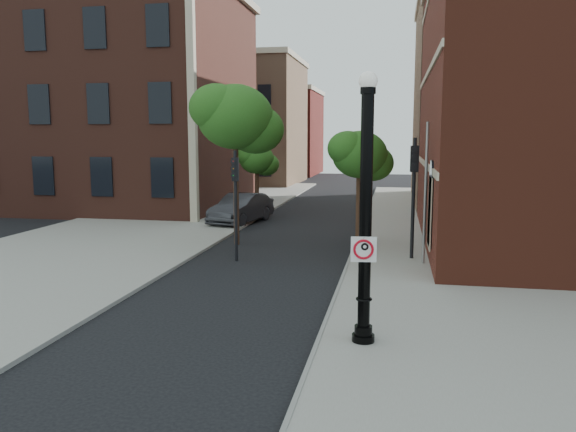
% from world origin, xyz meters
% --- Properties ---
extents(ground, '(120.00, 120.00, 0.00)m').
position_xyz_m(ground, '(0.00, 0.00, 0.00)').
color(ground, black).
rests_on(ground, ground).
extents(sidewalk_right, '(8.00, 60.00, 0.12)m').
position_xyz_m(sidewalk_right, '(6.00, 10.00, 0.06)').
color(sidewalk_right, gray).
rests_on(sidewalk_right, ground).
extents(sidewalk_left, '(10.00, 50.00, 0.12)m').
position_xyz_m(sidewalk_left, '(-9.00, 18.00, 0.06)').
color(sidewalk_left, gray).
rests_on(sidewalk_left, ground).
extents(curb_edge, '(0.10, 60.00, 0.14)m').
position_xyz_m(curb_edge, '(2.05, 10.00, 0.07)').
color(curb_edge, gray).
rests_on(curb_edge, ground).
extents(victorian_building, '(18.60, 14.60, 17.95)m').
position_xyz_m(victorian_building, '(-16.00, 23.97, 8.74)').
color(victorian_building, '#5B2C21').
rests_on(victorian_building, ground).
extents(bg_building_tan_a, '(12.00, 12.00, 12.00)m').
position_xyz_m(bg_building_tan_a, '(-12.00, 44.00, 6.00)').
color(bg_building_tan_a, '#996F53').
rests_on(bg_building_tan_a, ground).
extents(bg_building_red, '(12.00, 12.00, 10.00)m').
position_xyz_m(bg_building_red, '(-12.00, 58.00, 5.00)').
color(bg_building_red, maroon).
rests_on(bg_building_red, ground).
extents(lamppost, '(0.52, 0.52, 6.11)m').
position_xyz_m(lamppost, '(3.06, 0.60, 2.82)').
color(lamppost, black).
rests_on(lamppost, ground).
extents(no_parking_sign, '(0.56, 0.11, 0.57)m').
position_xyz_m(no_parking_sign, '(3.05, 0.44, 2.28)').
color(no_parking_sign, white).
rests_on(no_parking_sign, ground).
extents(parked_car, '(2.69, 5.19, 1.63)m').
position_xyz_m(parked_car, '(-4.57, 17.71, 0.81)').
color(parked_car, '#2D2D32').
rests_on(parked_car, ground).
extents(traffic_signal_left, '(0.31, 0.36, 4.21)m').
position_xyz_m(traffic_signal_left, '(-2.23, 8.55, 2.84)').
color(traffic_signal_left, black).
rests_on(traffic_signal_left, ground).
extents(traffic_signal_right, '(0.32, 0.39, 4.68)m').
position_xyz_m(traffic_signal_right, '(4.37, 9.78, 3.16)').
color(traffic_signal_right, black).
rests_on(traffic_signal_right, ground).
extents(utility_pole, '(0.10, 0.10, 5.25)m').
position_xyz_m(utility_pole, '(4.76, 9.00, 2.62)').
color(utility_pole, '#999999').
rests_on(utility_pole, ground).
extents(street_tree_a, '(3.85, 3.48, 6.94)m').
position_xyz_m(street_tree_a, '(-3.09, 11.83, 5.49)').
color(street_tree_a, '#362115').
rests_on(street_tree_a, ground).
extents(street_tree_b, '(2.38, 2.15, 4.29)m').
position_xyz_m(street_tree_b, '(-4.18, 19.85, 3.37)').
color(street_tree_b, '#362115').
rests_on(street_tree_b, ground).
extents(street_tree_c, '(2.76, 2.49, 4.97)m').
position_xyz_m(street_tree_c, '(2.21, 12.10, 3.92)').
color(street_tree_c, '#362115').
rests_on(street_tree_c, ground).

